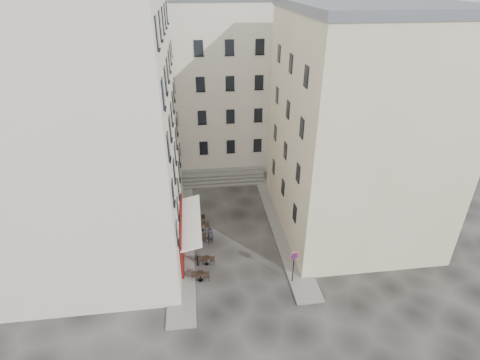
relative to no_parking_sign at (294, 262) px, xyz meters
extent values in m
plane|color=black|center=(-3.70, 3.76, -2.01)|extent=(90.00, 90.00, 0.00)
cube|color=slate|center=(-8.20, 7.76, -1.95)|extent=(2.00, 22.00, 0.12)
cube|color=slate|center=(0.80, 6.76, -1.95)|extent=(2.00, 18.00, 0.12)
cube|color=beige|center=(-14.20, 6.76, 7.99)|extent=(12.00, 16.00, 20.00)
cube|color=beige|center=(6.80, 7.26, 6.99)|extent=(12.00, 14.00, 18.00)
cube|color=slate|center=(6.80, 7.26, 16.29)|extent=(12.20, 14.20, 0.60)
cube|color=beige|center=(-4.70, 22.76, 6.99)|extent=(18.00, 10.00, 18.00)
cube|color=#440B09|center=(-8.12, 4.76, -0.26)|extent=(0.25, 7.00, 3.50)
cube|color=black|center=(-8.08, 4.76, -0.61)|extent=(0.06, 3.85, 2.00)
cube|color=white|center=(-7.30, 4.76, 0.94)|extent=(1.58, 7.30, 0.41)
cube|color=slate|center=(-3.70, 15.66, -1.91)|extent=(9.00, 1.80, 0.20)
cube|color=slate|center=(-3.70, 16.11, -1.71)|extent=(9.00, 1.80, 0.20)
cube|color=slate|center=(-3.70, 16.56, -1.51)|extent=(9.00, 1.80, 0.20)
cube|color=slate|center=(-3.70, 17.01, -1.31)|extent=(9.00, 1.80, 0.20)
cylinder|color=black|center=(-6.95, 2.76, -1.56)|extent=(0.10, 0.10, 0.90)
sphere|color=black|center=(-6.95, 2.76, -1.09)|extent=(0.12, 0.12, 0.12)
cylinder|color=black|center=(-6.95, 6.26, -1.56)|extent=(0.10, 0.10, 0.90)
sphere|color=black|center=(-6.95, 6.26, -1.09)|extent=(0.12, 0.12, 0.12)
cylinder|color=black|center=(-6.95, 9.76, -1.56)|extent=(0.10, 0.10, 0.90)
sphere|color=black|center=(-6.95, 9.76, -1.09)|extent=(0.12, 0.12, 0.12)
cylinder|color=black|center=(0.00, 0.01, -0.61)|extent=(0.07, 0.07, 2.79)
cylinder|color=red|center=(0.00, 0.00, 0.50)|extent=(0.63, 0.18, 0.65)
cylinder|color=navy|center=(0.00, -0.02, 0.50)|extent=(0.46, 0.14, 0.47)
cube|color=red|center=(0.00, -0.05, 0.50)|extent=(0.37, 0.11, 0.38)
cylinder|color=black|center=(-6.79, 1.04, -1.94)|extent=(0.38, 0.38, 0.02)
cylinder|color=black|center=(-6.79, 1.04, -1.59)|extent=(0.05, 0.05, 0.74)
cylinder|color=black|center=(-6.79, 1.04, -1.25)|extent=(0.63, 0.63, 0.04)
cube|color=black|center=(-6.32, 1.04, -1.53)|extent=(0.40, 0.40, 0.95)
cube|color=black|center=(-7.27, 1.14, -1.53)|extent=(0.40, 0.40, 0.95)
cylinder|color=black|center=(-6.24, 2.77, -1.94)|extent=(0.36, 0.36, 0.02)
cylinder|color=black|center=(-6.24, 2.77, -1.61)|extent=(0.05, 0.05, 0.69)
cylinder|color=black|center=(-6.24, 2.77, -1.30)|extent=(0.59, 0.59, 0.04)
cube|color=black|center=(-5.80, 2.77, -1.56)|extent=(0.38, 0.38, 0.89)
cube|color=black|center=(-6.69, 2.87, -1.56)|extent=(0.38, 0.38, 0.89)
cylinder|color=black|center=(-6.82, 5.76, -1.93)|extent=(0.39, 0.39, 0.02)
cylinder|color=black|center=(-6.82, 5.76, -1.57)|extent=(0.05, 0.05, 0.77)
cylinder|color=black|center=(-6.82, 5.76, -1.22)|extent=(0.66, 0.66, 0.04)
cube|color=black|center=(-6.32, 5.76, -1.52)|extent=(0.42, 0.42, 0.98)
cube|color=black|center=(-7.31, 5.87, -1.52)|extent=(0.42, 0.42, 0.98)
cylinder|color=black|center=(-6.48, 7.31, -1.93)|extent=(0.40, 0.40, 0.02)
cylinder|color=black|center=(-6.48, 7.31, -1.56)|extent=(0.06, 0.06, 0.78)
cylinder|color=black|center=(-6.48, 7.31, -1.21)|extent=(0.67, 0.67, 0.04)
cube|color=black|center=(-5.98, 7.31, -1.51)|extent=(0.42, 0.42, 1.00)
cube|color=black|center=(-6.98, 7.42, -1.51)|extent=(0.42, 0.42, 1.00)
cylinder|color=black|center=(-6.70, 8.78, -1.95)|extent=(0.33, 0.33, 0.02)
cylinder|color=black|center=(-6.70, 8.78, -1.65)|extent=(0.05, 0.05, 0.63)
cylinder|color=black|center=(-6.70, 8.78, -1.36)|extent=(0.54, 0.54, 0.04)
cube|color=black|center=(-6.30, 8.78, -1.60)|extent=(0.34, 0.34, 0.82)
cube|color=black|center=(-7.11, 8.87, -1.60)|extent=(0.34, 0.34, 0.82)
imported|color=black|center=(-5.80, 5.49, -1.11)|extent=(0.79, 0.71, 1.80)
camera|label=1|loc=(-6.51, -20.16, 18.24)|focal=28.00mm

